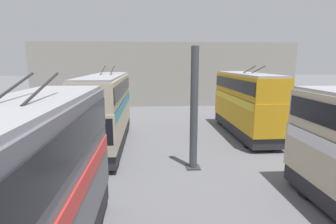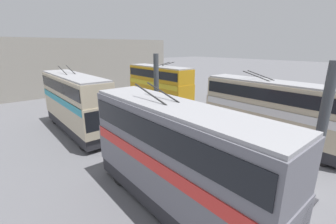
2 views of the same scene
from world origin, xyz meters
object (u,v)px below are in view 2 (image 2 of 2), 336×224
at_px(bus_left_near, 271,108).
at_px(person_by_right_row, 263,206).
at_px(bus_right_far, 75,100).
at_px(bus_left_far, 159,84).
at_px(bus_right_mid, 175,153).
at_px(oil_drum, 255,146).

height_order(bus_left_near, person_by_right_row, bus_left_near).
bearing_deg(bus_right_far, person_by_right_row, -172.18).
height_order(bus_left_far, person_by_right_row, bus_left_far).
bearing_deg(person_by_right_row, bus_right_mid, -172.59).
relative_size(bus_right_far, person_by_right_row, 6.30).
xyz_separation_m(bus_left_near, person_by_right_row, (-4.17, 8.74, -1.87)).
xyz_separation_m(bus_right_mid, person_by_right_row, (-3.12, -2.22, -1.98)).
distance_m(bus_left_far, person_by_right_row, 20.50).
bearing_deg(bus_right_mid, oil_drum, -85.20).
xyz_separation_m(bus_right_mid, oil_drum, (0.71, -8.46, -2.43)).
bearing_deg(bus_right_far, bus_left_near, -137.65).
height_order(bus_left_far, oil_drum, bus_left_far).
relative_size(bus_left_near, bus_right_mid, 1.07).
bearing_deg(bus_right_mid, bus_left_far, -35.61).
distance_m(bus_left_far, bus_right_far, 11.19).
height_order(bus_right_mid, oil_drum, bus_right_mid).
height_order(person_by_right_row, oil_drum, person_by_right_row).
bearing_deg(bus_right_far, oil_drum, -145.61).
relative_size(person_by_right_row, oil_drum, 1.88).
bearing_deg(bus_right_mid, person_by_right_row, -144.54).
bearing_deg(bus_left_near, person_by_right_row, 115.50).
height_order(bus_right_far, oil_drum, bus_right_far).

